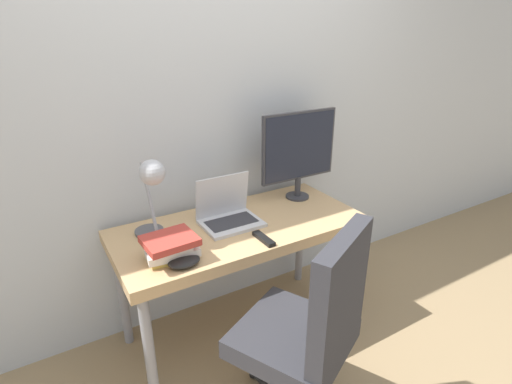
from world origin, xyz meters
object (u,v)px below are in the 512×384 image
object	(u,v)px
desk_lamp	(152,185)
office_chair	(311,326)
laptop	(228,214)
monitor	(299,149)
game_controller	(184,261)
book_stack	(170,247)

from	to	relation	value
desk_lamp	office_chair	bearing A→B (deg)	-60.08
desk_lamp	office_chair	distance (m)	0.93
laptop	monitor	xyz separation A→B (m)	(0.53, 0.09, 0.26)
monitor	game_controller	xyz separation A→B (m)	(-0.89, -0.36, -0.29)
desk_lamp	book_stack	xyz separation A→B (m)	(0.01, -0.17, -0.25)
game_controller	office_chair	bearing A→B (deg)	-52.04
office_chair	monitor	bearing A→B (deg)	57.41
monitor	game_controller	size ratio (longest dim) A/B	3.64
desk_lamp	game_controller	xyz separation A→B (m)	(0.04, -0.24, -0.29)
laptop	book_stack	world-z (taller)	laptop
office_chair	desk_lamp	bearing A→B (deg)	119.92
office_chair	laptop	bearing A→B (deg)	89.87
desk_lamp	office_chair	xyz separation A→B (m)	(0.40, -0.70, -0.47)
monitor	desk_lamp	distance (m)	0.94
desk_lamp	book_stack	bearing A→B (deg)	-86.83
monitor	game_controller	world-z (taller)	monitor
book_stack	laptop	bearing A→B (deg)	26.76
monitor	office_chair	world-z (taller)	monitor
laptop	office_chair	distance (m)	0.76
office_chair	game_controller	bearing A→B (deg)	127.96
laptop	office_chair	size ratio (longest dim) A/B	0.31
laptop	book_stack	bearing A→B (deg)	-153.24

